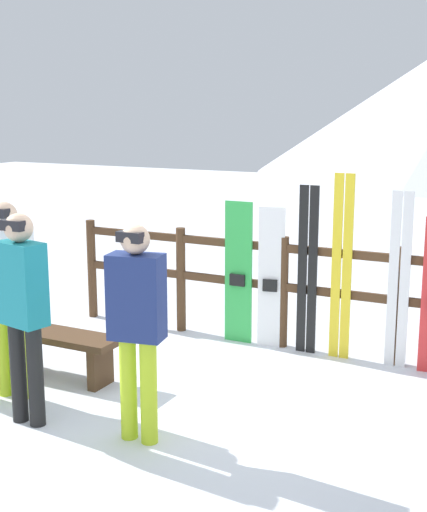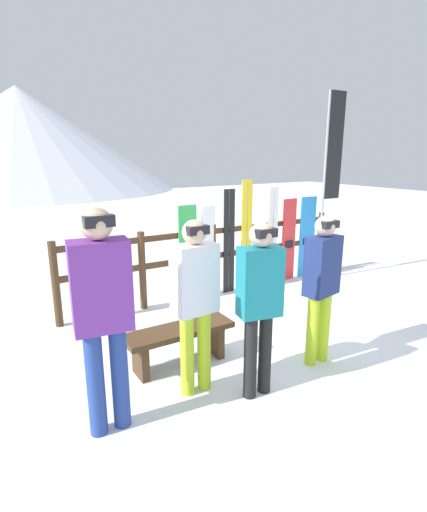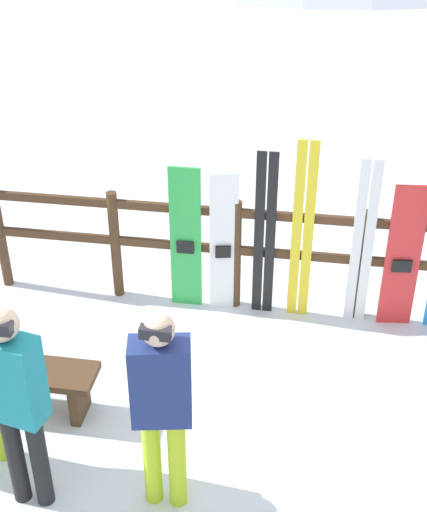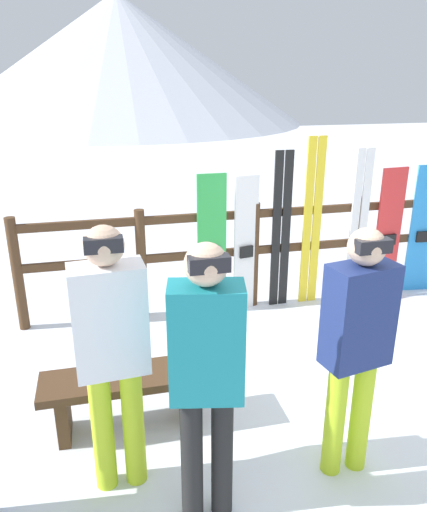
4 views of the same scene
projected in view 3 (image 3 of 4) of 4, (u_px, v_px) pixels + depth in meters
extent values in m
plane|color=white|center=(203.00, 442.00, 5.48)|extent=(40.00, 40.00, 0.00)
cylinder|color=#4C331E|center=(0.00, 236.00, 7.06)|extent=(0.10, 0.10, 1.13)
cylinder|color=#4C331E|center=(115.00, 245.00, 6.90)|extent=(0.10, 0.10, 1.13)
cylinder|color=#4C331E|center=(236.00, 255.00, 6.74)|extent=(0.10, 0.10, 1.13)
cylinder|color=#4C331E|center=(362.00, 266.00, 6.59)|extent=(0.10, 0.10, 1.13)
cube|color=#4C331E|center=(236.00, 250.00, 6.72)|extent=(4.71, 0.05, 0.08)
cube|color=#4C331E|center=(237.00, 213.00, 6.51)|extent=(4.71, 0.05, 0.08)
cube|color=#4C331E|center=(23.00, 371.00, 5.59)|extent=(1.17, 0.36, 0.06)
cube|color=#4C331E|center=(79.00, 397.00, 5.64)|extent=(0.08, 0.29, 0.37)
cylinder|color=black|center=(16.00, 457.00, 4.83)|extent=(0.12, 0.12, 0.79)
cylinder|color=black|center=(40.00, 460.00, 4.81)|extent=(0.12, 0.12, 0.79)
cube|color=teal|center=(12.00, 379.00, 4.45)|extent=(0.41, 0.28, 0.63)
sphere|color=#D8B293|center=(2.00, 325.00, 4.23)|extent=(0.21, 0.21, 0.21)
cylinder|color=#B7D826|center=(152.00, 459.00, 4.83)|extent=(0.12, 0.12, 0.78)
cylinder|color=#B7D826|center=(177.00, 462.00, 4.81)|extent=(0.12, 0.12, 0.78)
cube|color=navy|center=(161.00, 382.00, 4.45)|extent=(0.42, 0.28, 0.61)
sphere|color=#D8B293|center=(158.00, 330.00, 4.24)|extent=(0.21, 0.21, 0.21)
cube|color=black|center=(155.00, 333.00, 4.17)|extent=(0.19, 0.07, 0.07)
cube|color=green|center=(186.00, 239.00, 6.67)|extent=(0.30, 0.03, 1.47)
cube|color=black|center=(185.00, 247.00, 6.69)|extent=(0.16, 0.03, 0.12)
cube|color=white|center=(224.00, 244.00, 6.63)|extent=(0.26, 0.08, 1.43)
cube|color=black|center=(223.00, 252.00, 6.65)|extent=(0.15, 0.06, 0.12)
cube|color=black|center=(259.00, 235.00, 6.53)|extent=(0.09, 0.02, 1.67)
cube|color=black|center=(270.00, 236.00, 6.52)|extent=(0.09, 0.02, 1.67)
cube|color=yellow|center=(297.00, 232.00, 6.45)|extent=(0.09, 0.02, 1.79)
cube|color=yellow|center=(308.00, 233.00, 6.44)|extent=(0.09, 0.02, 1.79)
cube|color=white|center=(357.00, 244.00, 6.41)|extent=(0.09, 0.02, 1.66)
cube|color=white|center=(369.00, 244.00, 6.40)|extent=(0.09, 0.02, 1.66)
cube|color=red|center=(403.00, 258.00, 6.41)|extent=(0.31, 0.06, 1.44)
cube|color=black|center=(402.00, 266.00, 6.43)|extent=(0.17, 0.05, 0.12)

